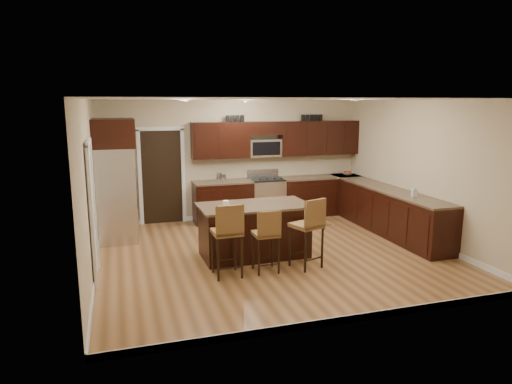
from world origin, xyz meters
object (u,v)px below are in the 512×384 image
object	(u,v)px
range	(266,198)
island	(254,232)
stool_left	(228,232)
refrigerator	(116,179)
stool_right	(309,225)
stool_mid	(267,234)

from	to	relation	value
range	island	bearing A→B (deg)	-112.77
range	stool_left	bearing A→B (deg)	-117.25
island	refrigerator	world-z (taller)	refrigerator
island	refrigerator	distance (m)	2.93
stool_right	island	bearing A→B (deg)	108.57
island	stool_mid	xyz separation A→B (m)	(-0.04, -0.84, 0.21)
range	island	xyz separation A→B (m)	(-1.03, -2.46, -0.04)
range	refrigerator	xyz separation A→B (m)	(-3.30, -0.78, 0.73)
stool_mid	island	bearing A→B (deg)	87.14
stool_mid	stool_right	bearing A→B (deg)	-0.16
stool_left	stool_mid	bearing A→B (deg)	-0.85
stool_mid	stool_right	world-z (taller)	stool_right
refrigerator	stool_right	bearing A→B (deg)	-40.77
island	stool_left	distance (m)	1.12
island	stool_right	size ratio (longest dim) A/B	1.66
stool_mid	refrigerator	world-z (taller)	refrigerator
stool_right	range	bearing A→B (deg)	63.93
island	stool_mid	size ratio (longest dim) A/B	1.88
stool_mid	stool_right	distance (m)	0.72
refrigerator	stool_left	bearing A→B (deg)	-57.82
stool_right	refrigerator	world-z (taller)	refrigerator
range	stool_left	xyz separation A→B (m)	(-1.70, -3.31, 0.25)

